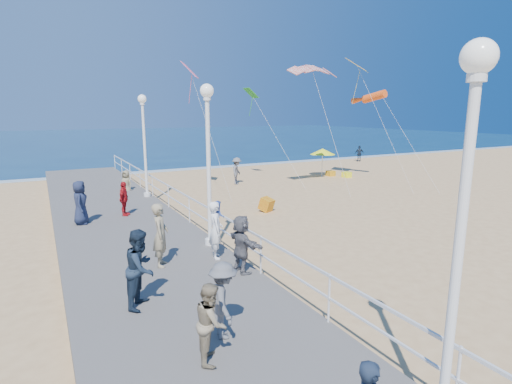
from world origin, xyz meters
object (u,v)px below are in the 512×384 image
lamp_post_near (463,204)px  beach_chair_left (347,175)px  lamp_post_mid (208,149)px  box_kite (267,206)px  spectator_4 (80,203)px  beach_chair_right (331,173)px  spectator_5 (242,244)px  spectator_3 (124,199)px  beach_walker_b (359,154)px  woman_holding_toddler (216,230)px  spectator_1 (211,322)px  toddler_held (218,215)px  beach_walker_c (126,184)px  spectator_2 (223,300)px  lamp_post_far (144,135)px  spectator_7 (141,268)px  spectator_6 (161,235)px  beach_umbrella (323,152)px  beach_walker_a (237,171)px

lamp_post_near → beach_chair_left: size_ratio=9.67×
lamp_post_mid → box_kite: lamp_post_mid is taller
spectator_4 → beach_chair_right: spectator_4 is taller
spectator_5 → spectator_3: bearing=7.0°
beach_walker_b → woman_holding_toddler: bearing=60.0°
spectator_1 → spectator_3: spectator_3 is taller
lamp_post_mid → beach_walker_b: (23.05, 17.78, -2.87)m
toddler_held → spectator_4: 6.90m
toddler_held → spectator_4: bearing=45.4°
lamp_post_near → beach_walker_c: size_ratio=3.42×
toddler_held → beach_chair_right: (14.87, 12.96, -1.51)m
spectator_2 → box_kite: 11.91m
lamp_post_far → spectator_5: 11.90m
spectator_3 → spectator_7: size_ratio=0.82×
spectator_5 → beach_chair_right: spectator_5 is taller
spectator_6 → beach_umbrella: bearing=-28.4°
spectator_1 → box_kite: 12.68m
lamp_post_far → beach_umbrella: bearing=11.9°
box_kite → spectator_2: bearing=-150.2°
lamp_post_far → woman_holding_toddler: 10.55m
spectator_7 → box_kite: spectator_7 is taller
beach_walker_a → lamp_post_near: bearing=-157.9°
beach_walker_b → beach_umbrella: beach_umbrella is taller
spectator_1 → beach_chair_right: 24.75m
spectator_2 → beach_walker_b: bearing=-33.9°
spectator_6 → beach_chair_left: spectator_6 is taller
spectator_2 → spectator_5: (1.78, 2.78, 0.04)m
lamp_post_mid → beach_umbrella: size_ratio=2.49×
woman_holding_toddler → spectator_1: 5.20m
lamp_post_near → woman_holding_toddler: lamp_post_near is taller
beach_walker_b → beach_chair_right: size_ratio=2.88×
spectator_7 → beach_walker_c: size_ratio=1.18×
lamp_post_near → spectator_6: bearing=104.0°
lamp_post_near → beach_walker_c: 20.51m
toddler_held → woman_holding_toddler: bearing=150.4°
spectator_7 → beach_walker_a: bearing=1.8°
spectator_4 → spectator_5: size_ratio=1.07×
spectator_7 → spectator_2: bearing=-117.3°
spectator_7 → box_kite: size_ratio=3.07×
spectator_5 → spectator_6: 2.42m
spectator_7 → lamp_post_mid: bearing=-7.9°
beach_walker_b → beach_walker_c: (-23.69, -6.48, -0.01)m
spectator_7 → beach_chair_right: bearing=-15.1°
box_kite → beach_chair_right: (9.96, 7.42, -0.10)m
spectator_1 → spectator_6: 4.95m
spectator_3 → beach_walker_b: 27.80m
lamp_post_far → beach_chair_right: (14.70, 2.83, -3.46)m
lamp_post_near → spectator_2: 4.74m
spectator_2 → beach_chair_right: (16.60, 17.27, -0.98)m
spectator_3 → lamp_post_near: bearing=-143.5°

